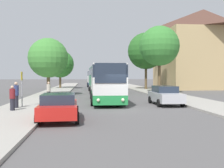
{
  "coord_description": "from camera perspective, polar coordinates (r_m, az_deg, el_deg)",
  "views": [
    {
      "loc": [
        -2.69,
        -19.21,
        2.43
      ],
      "look_at": [
        0.34,
        11.3,
        1.42
      ],
      "focal_mm": 42.0,
      "sensor_mm": 36.0,
      "label": 1
    }
  ],
  "objects": [
    {
      "name": "ground_plane",
      "position": [
        19.55,
        2.29,
        -5.25
      ],
      "size": [
        300.0,
        300.0,
        0.0
      ],
      "primitive_type": "plane",
      "color": "#565454",
      "rests_on": "ground"
    },
    {
      "name": "sidewalk_left",
      "position": [
        19.83,
        -18.25,
        -5.03
      ],
      "size": [
        4.0,
        120.0,
        0.15
      ],
      "primitive_type": "cube",
      "color": "#A39E93",
      "rests_on": "ground_plane"
    },
    {
      "name": "sidewalk_right",
      "position": [
        21.65,
        21.03,
        -4.49
      ],
      "size": [
        4.0,
        120.0,
        0.15
      ],
      "primitive_type": "cube",
      "color": "#A39E93",
      "rests_on": "ground_plane"
    },
    {
      "name": "building_right_background",
      "position": [
        52.64,
        19.21,
        7.22
      ],
      "size": [
        15.49,
        14.26,
        14.86
      ],
      "color": "tan",
      "rests_on": "ground_plane"
    },
    {
      "name": "bus_front",
      "position": [
        23.86,
        -1.34,
        0.34
      ],
      "size": [
        2.91,
        10.38,
        3.35
      ],
      "rotation": [
        0.0,
        0.0,
        -0.01
      ],
      "color": "#238942",
      "rests_on": "ground_plane"
    },
    {
      "name": "bus_middle",
      "position": [
        37.77,
        -2.94,
        1.05
      ],
      "size": [
        2.89,
        11.73,
        3.54
      ],
      "rotation": [
        0.0,
        0.0,
        0.01
      ],
      "color": "silver",
      "rests_on": "ground_plane"
    },
    {
      "name": "bus_rear",
      "position": [
        51.32,
        -3.76,
        1.21
      ],
      "size": [
        3.03,
        11.46,
        3.44
      ],
      "rotation": [
        0.0,
        0.0,
        0.04
      ],
      "color": "#2D519E",
      "rests_on": "ground_plane"
    },
    {
      "name": "parked_car_left_curb",
      "position": [
        14.4,
        -11.51,
        -4.81
      ],
      "size": [
        2.26,
        4.36,
        1.45
      ],
      "rotation": [
        0.0,
        0.0,
        0.04
      ],
      "color": "red",
      "rests_on": "ground_plane"
    },
    {
      "name": "parked_car_right_near",
      "position": [
        21.96,
        11.48,
        -2.39
      ],
      "size": [
        2.05,
        4.44,
        1.56
      ],
      "rotation": [
        0.0,
        0.0,
        3.14
      ],
      "color": "#B7B7BC",
      "rests_on": "ground_plane"
    },
    {
      "name": "bus_stop_sign",
      "position": [
        20.26,
        -19.03,
        -0.14
      ],
      "size": [
        0.08,
        0.45,
        2.58
      ],
      "color": "gray",
      "rests_on": "sidewalk_left"
    },
    {
      "name": "pedestrian_waiting_near",
      "position": [
        18.22,
        -20.86,
        -2.86
      ],
      "size": [
        0.36,
        0.36,
        1.62
      ],
      "rotation": [
        0.0,
        0.0,
        5.03
      ],
      "color": "#23232D",
      "rests_on": "sidewalk_left"
    },
    {
      "name": "pedestrian_waiting_far",
      "position": [
        19.59,
        -20.15,
        -2.2
      ],
      "size": [
        0.36,
        0.36,
        1.82
      ],
      "rotation": [
        0.0,
        0.0,
        1.99
      ],
      "color": "#23232D",
      "rests_on": "sidewalk_left"
    },
    {
      "name": "pedestrian_walking_back",
      "position": [
        24.7,
        -13.62,
        -1.47
      ],
      "size": [
        0.36,
        0.36,
        1.7
      ],
      "rotation": [
        0.0,
        0.0,
        2.71
      ],
      "color": "#23232D",
      "rests_on": "sidewalk_left"
    },
    {
      "name": "tree_left_near",
      "position": [
        49.05,
        -11.23,
        4.29
      ],
      "size": [
        5.02,
        5.02,
        6.89
      ],
      "color": "brown",
      "rests_on": "sidewalk_left"
    },
    {
      "name": "tree_left_far",
      "position": [
        32.4,
        -13.72,
        5.52
      ],
      "size": [
        4.74,
        4.74,
        6.75
      ],
      "color": "brown",
      "rests_on": "sidewalk_left"
    },
    {
      "name": "tree_right_near",
      "position": [
        44.65,
        7.41,
        7.14
      ],
      "size": [
        6.13,
        6.13,
        9.46
      ],
      "color": "brown",
      "rests_on": "sidewalk_right"
    },
    {
      "name": "tree_right_mid",
      "position": [
        36.05,
        10.28,
        8.13
      ],
      "size": [
        5.36,
        5.36,
        8.92
      ],
      "color": "brown",
      "rests_on": "sidewalk_right"
    }
  ]
}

